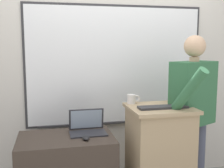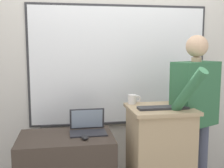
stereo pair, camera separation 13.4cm
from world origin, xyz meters
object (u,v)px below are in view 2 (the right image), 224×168
(laptop, at_px, (88,125))
(computer_mouse_by_laptop, at_px, (85,137))
(person_presenter, at_px, (195,110))
(wireless_keyboard, at_px, (163,108))
(lectern_podium, at_px, (159,161))
(coffee_mug, at_px, (133,99))

(laptop, xyz_separation_m, computer_mouse_by_laptop, (-0.04, -0.20, -0.04))
(person_presenter, distance_m, wireless_keyboard, 0.39)
(computer_mouse_by_laptop, bearing_deg, person_presenter, 4.69)
(lectern_podium, bearing_deg, person_presenter, 11.90)
(computer_mouse_by_laptop, xyz_separation_m, coffee_mug, (0.46, 0.19, 0.27))
(computer_mouse_by_laptop, height_order, coffee_mug, coffee_mug)
(wireless_keyboard, height_order, coffee_mug, coffee_mug)
(computer_mouse_by_laptop, distance_m, coffee_mug, 0.57)
(computer_mouse_by_laptop, bearing_deg, lectern_podium, 0.69)
(lectern_podium, distance_m, laptop, 0.72)
(lectern_podium, height_order, laptop, lectern_podium)
(wireless_keyboard, xyz_separation_m, coffee_mug, (-0.20, 0.25, 0.03))
(lectern_podium, height_order, coffee_mug, coffee_mug)
(person_presenter, relative_size, computer_mouse_by_laptop, 16.15)
(lectern_podium, distance_m, person_presenter, 0.57)
(lectern_podium, xyz_separation_m, computer_mouse_by_laptop, (-0.66, -0.01, 0.26))
(person_presenter, distance_m, laptop, 1.00)
(wireless_keyboard, height_order, computer_mouse_by_laptop, wireless_keyboard)
(person_presenter, distance_m, computer_mouse_by_laptop, 1.04)
(lectern_podium, relative_size, wireless_keyboard, 2.28)
(laptop, distance_m, coffee_mug, 0.48)
(laptop, relative_size, coffee_mug, 2.62)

